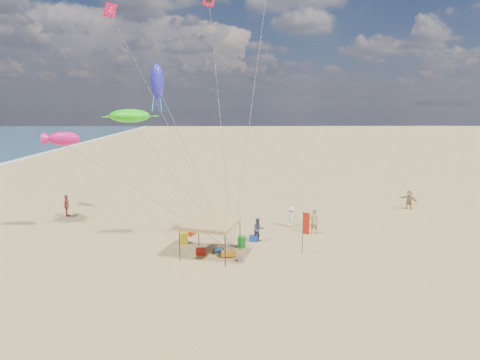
{
  "coord_description": "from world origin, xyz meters",
  "views": [
    {
      "loc": [
        -0.48,
        -22.96,
        8.94
      ],
      "look_at": [
        0.0,
        3.0,
        4.0
      ],
      "focal_mm": 30.14,
      "sensor_mm": 36.0,
      "label": 1
    }
  ],
  "objects_px": {
    "person_near_c": "(291,216)",
    "person_far_a": "(67,206)",
    "cooler_red": "(201,251)",
    "beach_cart": "(229,254)",
    "canopy_tent": "(210,209)",
    "person_near_a": "(314,221)",
    "chair_yellow": "(184,238)",
    "person_far_c": "(409,200)",
    "feather_flag": "(305,226)",
    "chair_green": "(241,242)",
    "person_near_b": "(258,230)",
    "cooler_blue": "(253,239)"
  },
  "relations": [
    {
      "from": "beach_cart",
      "to": "person_near_c",
      "type": "relative_size",
      "value": 0.59
    },
    {
      "from": "chair_green",
      "to": "cooler_red",
      "type": "bearing_deg",
      "value": -153.54
    },
    {
      "from": "cooler_blue",
      "to": "person_near_a",
      "type": "xyz_separation_m",
      "value": [
        4.29,
        1.52,
        0.71
      ]
    },
    {
      "from": "chair_green",
      "to": "person_near_b",
      "type": "relative_size",
      "value": 0.44
    },
    {
      "from": "person_near_a",
      "to": "feather_flag",
      "type": "bearing_deg",
      "value": 59.71
    },
    {
      "from": "chair_yellow",
      "to": "person_near_a",
      "type": "xyz_separation_m",
      "value": [
        8.84,
        1.83,
        0.55
      ]
    },
    {
      "from": "feather_flag",
      "to": "person_near_c",
      "type": "bearing_deg",
      "value": 90.5
    },
    {
      "from": "canopy_tent",
      "to": "feather_flag",
      "type": "bearing_deg",
      "value": 0.85
    },
    {
      "from": "feather_flag",
      "to": "chair_green",
      "type": "bearing_deg",
      "value": 160.66
    },
    {
      "from": "person_far_c",
      "to": "beach_cart",
      "type": "bearing_deg",
      "value": -97.03
    },
    {
      "from": "canopy_tent",
      "to": "chair_green",
      "type": "relative_size",
      "value": 7.58
    },
    {
      "from": "chair_green",
      "to": "person_near_c",
      "type": "relative_size",
      "value": 0.46
    },
    {
      "from": "person_near_c",
      "to": "person_near_a",
      "type": "bearing_deg",
      "value": 127.49
    },
    {
      "from": "cooler_blue",
      "to": "chair_green",
      "type": "relative_size",
      "value": 0.77
    },
    {
      "from": "cooler_red",
      "to": "beach_cart",
      "type": "relative_size",
      "value": 0.6
    },
    {
      "from": "cooler_red",
      "to": "person_near_c",
      "type": "xyz_separation_m",
      "value": [
        6.22,
        5.5,
        0.58
      ]
    },
    {
      "from": "canopy_tent",
      "to": "feather_flag",
      "type": "distance_m",
      "value": 5.73
    },
    {
      "from": "canopy_tent",
      "to": "person_far_c",
      "type": "relative_size",
      "value": 3.2
    },
    {
      "from": "person_near_c",
      "to": "beach_cart",
      "type": "bearing_deg",
      "value": 51.22
    },
    {
      "from": "canopy_tent",
      "to": "person_near_a",
      "type": "bearing_deg",
      "value": 29.77
    },
    {
      "from": "beach_cart",
      "to": "chair_yellow",
      "type": "bearing_deg",
      "value": 141.18
    },
    {
      "from": "person_near_c",
      "to": "person_far_a",
      "type": "distance_m",
      "value": 17.84
    },
    {
      "from": "cooler_blue",
      "to": "chair_yellow",
      "type": "height_order",
      "value": "chair_yellow"
    },
    {
      "from": "beach_cart",
      "to": "person_far_a",
      "type": "bearing_deg",
      "value": 145.73
    },
    {
      "from": "chair_green",
      "to": "person_far_a",
      "type": "distance_m",
      "value": 15.65
    },
    {
      "from": "person_near_c",
      "to": "person_far_a",
      "type": "height_order",
      "value": "person_far_a"
    },
    {
      "from": "canopy_tent",
      "to": "person_near_c",
      "type": "distance_m",
      "value": 8.23
    },
    {
      "from": "beach_cart",
      "to": "person_far_a",
      "type": "distance_m",
      "value": 15.84
    },
    {
      "from": "person_near_b",
      "to": "person_near_a",
      "type": "bearing_deg",
      "value": 5.95
    },
    {
      "from": "feather_flag",
      "to": "beach_cart",
      "type": "bearing_deg",
      "value": -176.06
    },
    {
      "from": "feather_flag",
      "to": "person_near_c",
      "type": "distance_m",
      "value": 5.68
    },
    {
      "from": "cooler_red",
      "to": "beach_cart",
      "type": "distance_m",
      "value": 1.76
    },
    {
      "from": "chair_yellow",
      "to": "beach_cart",
      "type": "distance_m",
      "value": 3.8
    },
    {
      "from": "chair_yellow",
      "to": "canopy_tent",
      "type": "bearing_deg",
      "value": -48.73
    },
    {
      "from": "beach_cart",
      "to": "person_near_a",
      "type": "xyz_separation_m",
      "value": [
        5.88,
        4.2,
        0.7
      ]
    },
    {
      "from": "person_far_a",
      "to": "chair_yellow",
      "type": "bearing_deg",
      "value": -136.2
    },
    {
      "from": "canopy_tent",
      "to": "person_far_a",
      "type": "relative_size",
      "value": 2.94
    },
    {
      "from": "canopy_tent",
      "to": "person_near_a",
      "type": "xyz_separation_m",
      "value": [
        6.95,
        3.97,
        -1.97
      ]
    },
    {
      "from": "person_near_b",
      "to": "person_near_c",
      "type": "distance_m",
      "value": 4.16
    },
    {
      "from": "chair_yellow",
      "to": "person_near_c",
      "type": "distance_m",
      "value": 8.26
    },
    {
      "from": "chair_green",
      "to": "person_far_c",
      "type": "height_order",
      "value": "person_far_c"
    },
    {
      "from": "cooler_red",
      "to": "cooler_blue",
      "type": "bearing_deg",
      "value": 34.69
    },
    {
      "from": "person_far_a",
      "to": "person_far_c",
      "type": "height_order",
      "value": "person_far_a"
    },
    {
      "from": "chair_green",
      "to": "person_near_a",
      "type": "relative_size",
      "value": 0.39
    },
    {
      "from": "cooler_blue",
      "to": "beach_cart",
      "type": "bearing_deg",
      "value": -120.57
    },
    {
      "from": "cooler_red",
      "to": "beach_cart",
      "type": "xyz_separation_m",
      "value": [
        1.72,
        -0.4,
        0.01
      ]
    },
    {
      "from": "person_far_a",
      "to": "person_near_c",
      "type": "bearing_deg",
      "value": -113.07
    },
    {
      "from": "cooler_blue",
      "to": "chair_yellow",
      "type": "bearing_deg",
      "value": -176.15
    },
    {
      "from": "person_near_a",
      "to": "person_near_c",
      "type": "height_order",
      "value": "person_near_a"
    },
    {
      "from": "feather_flag",
      "to": "beach_cart",
      "type": "relative_size",
      "value": 2.94
    }
  ]
}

